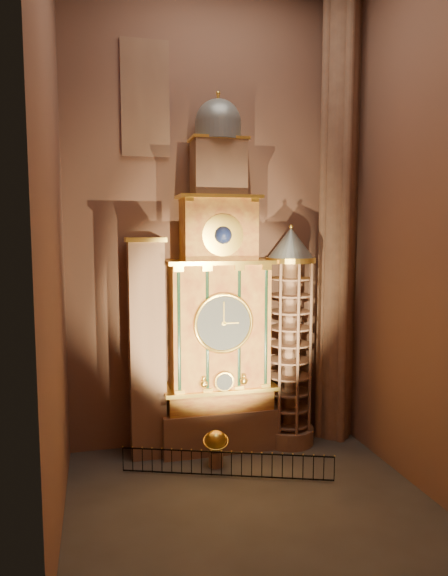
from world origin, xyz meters
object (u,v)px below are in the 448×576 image
object	(u,v)px
astronomical_clock	(219,312)
iron_railing	(226,464)
portrait_tower	(147,347)
celestial_globe	(216,445)
stair_turret	(289,338)

from	to	relation	value
astronomical_clock	iron_railing	world-z (taller)	astronomical_clock
astronomical_clock	portrait_tower	distance (m)	3.73
celestial_globe	iron_railing	bearing A→B (deg)	-79.51
iron_railing	astronomical_clock	bearing A→B (deg)	82.58
astronomical_clock	stair_turret	bearing A→B (deg)	-4.30
portrait_tower	celestial_globe	distance (m)	5.39
astronomical_clock	portrait_tower	bearing A→B (deg)	179.71
portrait_tower	iron_railing	distance (m)	6.29
astronomical_clock	stair_turret	distance (m)	3.78
astronomical_clock	celestial_globe	world-z (taller)	astronomical_clock
portrait_tower	iron_railing	xyz separation A→B (m)	(3.00, -3.12, -4.56)
portrait_tower	celestial_globe	bearing A→B (deg)	-35.74
astronomical_clock	portrait_tower	world-z (taller)	astronomical_clock
astronomical_clock	iron_railing	size ratio (longest dim) A/B	1.96
stair_turret	iron_railing	size ratio (longest dim) A/B	1.26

